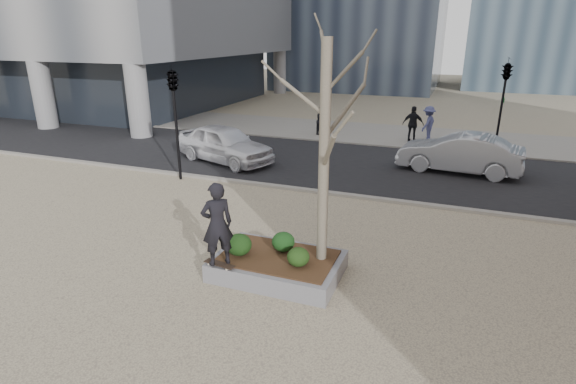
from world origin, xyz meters
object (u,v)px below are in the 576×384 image
at_px(planter, 278,266).
at_px(skateboarder, 217,224).
at_px(skateboard, 219,265).
at_px(police_car, 225,144).

relative_size(planter, skateboarder, 1.52).
bearing_deg(planter, skateboarder, -141.34).
distance_m(skateboard, skateboarder, 1.02).
xyz_separation_m(skateboard, police_car, (-4.94, 9.40, 0.36)).
xyz_separation_m(skateboard, skateboarder, (0.00, 0.00, 1.02)).
xyz_separation_m(skateboarder, police_car, (-4.94, 9.40, -0.66)).
xyz_separation_m(planter, police_car, (-6.04, 8.52, 0.63)).
height_order(planter, skateboard, skateboard).
bearing_deg(skateboard, planter, 47.62).
height_order(planter, skateboarder, skateboarder).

